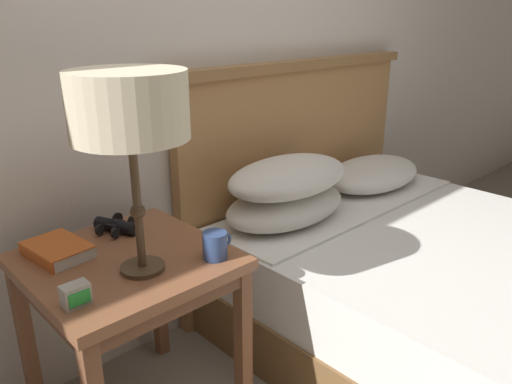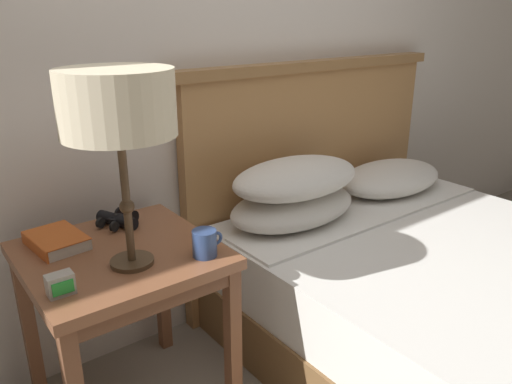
{
  "view_description": "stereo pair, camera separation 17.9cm",
  "coord_description": "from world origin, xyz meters",
  "px_view_note": "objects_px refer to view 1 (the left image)",
  "views": [
    {
      "loc": [
        -1.13,
        -0.66,
        1.34
      ],
      "look_at": [
        0.03,
        0.57,
        0.73
      ],
      "focal_mm": 35.0,
      "sensor_mm": 36.0,
      "label": 1
    },
    {
      "loc": [
        -1.0,
        -0.77,
        1.34
      ],
      "look_at": [
        0.03,
        0.57,
        0.73
      ],
      "focal_mm": 35.0,
      "sensor_mm": 36.0,
      "label": 2
    }
  ],
  "objects_px": {
    "coffee_mug": "(215,245)",
    "book_on_nightstand": "(57,250)",
    "alarm_clock": "(76,295)",
    "binoculars_pair": "(117,226)",
    "table_lamp": "(129,109)",
    "nightstand": "(128,281)",
    "bed": "(442,285)"
  },
  "relations": [
    {
      "from": "table_lamp",
      "to": "alarm_clock",
      "type": "relative_size",
      "value": 8.2
    },
    {
      "from": "binoculars_pair",
      "to": "alarm_clock",
      "type": "bearing_deg",
      "value": -131.29
    },
    {
      "from": "table_lamp",
      "to": "binoculars_pair",
      "type": "relative_size",
      "value": 3.51
    },
    {
      "from": "nightstand",
      "to": "binoculars_pair",
      "type": "bearing_deg",
      "value": 68.49
    },
    {
      "from": "bed",
      "to": "coffee_mug",
      "type": "bearing_deg",
      "value": 161.26
    },
    {
      "from": "table_lamp",
      "to": "alarm_clock",
      "type": "distance_m",
      "value": 0.5
    },
    {
      "from": "bed",
      "to": "table_lamp",
      "type": "xyz_separation_m",
      "value": [
        -1.12,
        0.4,
        0.81
      ]
    },
    {
      "from": "nightstand",
      "to": "alarm_clock",
      "type": "relative_size",
      "value": 8.98
    },
    {
      "from": "bed",
      "to": "binoculars_pair",
      "type": "relative_size",
      "value": 11.57
    },
    {
      "from": "alarm_clock",
      "to": "bed",
      "type": "bearing_deg",
      "value": -14.68
    },
    {
      "from": "table_lamp",
      "to": "nightstand",
      "type": "bearing_deg",
      "value": 87.91
    },
    {
      "from": "nightstand",
      "to": "coffee_mug",
      "type": "relative_size",
      "value": 6.1
    },
    {
      "from": "table_lamp",
      "to": "coffee_mug",
      "type": "height_order",
      "value": "table_lamp"
    },
    {
      "from": "binoculars_pair",
      "to": "coffee_mug",
      "type": "xyz_separation_m",
      "value": [
        0.13,
        -0.38,
        0.02
      ]
    },
    {
      "from": "bed",
      "to": "coffee_mug",
      "type": "distance_m",
      "value": 1.04
    },
    {
      "from": "book_on_nightstand",
      "to": "coffee_mug",
      "type": "relative_size",
      "value": 2.14
    },
    {
      "from": "nightstand",
      "to": "binoculars_pair",
      "type": "relative_size",
      "value": 3.85
    },
    {
      "from": "book_on_nightstand",
      "to": "alarm_clock",
      "type": "height_order",
      "value": "alarm_clock"
    },
    {
      "from": "binoculars_pair",
      "to": "coffee_mug",
      "type": "distance_m",
      "value": 0.4
    },
    {
      "from": "nightstand",
      "to": "alarm_clock",
      "type": "bearing_deg",
      "value": -145.65
    },
    {
      "from": "book_on_nightstand",
      "to": "alarm_clock",
      "type": "relative_size",
      "value": 3.15
    },
    {
      "from": "binoculars_pair",
      "to": "coffee_mug",
      "type": "relative_size",
      "value": 1.58
    },
    {
      "from": "book_on_nightstand",
      "to": "coffee_mug",
      "type": "bearing_deg",
      "value": -44.85
    },
    {
      "from": "alarm_clock",
      "to": "binoculars_pair",
      "type": "bearing_deg",
      "value": 48.71
    },
    {
      "from": "coffee_mug",
      "to": "book_on_nightstand",
      "type": "bearing_deg",
      "value": 135.15
    },
    {
      "from": "nightstand",
      "to": "coffee_mug",
      "type": "bearing_deg",
      "value": -44.5
    },
    {
      "from": "nightstand",
      "to": "table_lamp",
      "type": "bearing_deg",
      "value": -92.09
    },
    {
      "from": "bed",
      "to": "alarm_clock",
      "type": "xyz_separation_m",
      "value": [
        -1.34,
        0.35,
        0.37
      ]
    },
    {
      "from": "bed",
      "to": "book_on_nightstand",
      "type": "distance_m",
      "value": 1.47
    },
    {
      "from": "book_on_nightstand",
      "to": "alarm_clock",
      "type": "distance_m",
      "value": 0.32
    },
    {
      "from": "alarm_clock",
      "to": "table_lamp",
      "type": "bearing_deg",
      "value": 12.17
    },
    {
      "from": "nightstand",
      "to": "alarm_clock",
      "type": "height_order",
      "value": "alarm_clock"
    }
  ]
}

